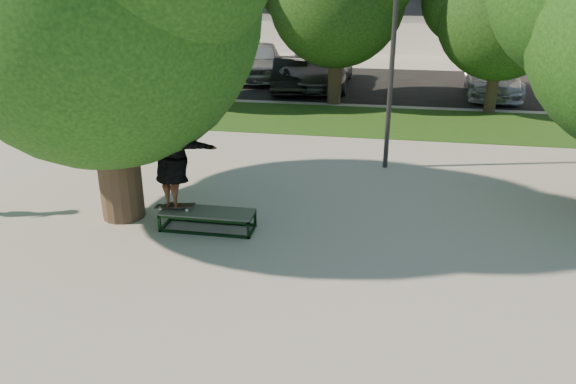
% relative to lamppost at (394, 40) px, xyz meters
% --- Properties ---
extents(ground, '(120.00, 120.00, 0.00)m').
position_rel_lamppost_xyz_m(ground, '(-1.00, -5.00, -3.15)').
color(ground, '#ADA89F').
rests_on(ground, ground).
extents(grass_strip, '(30.00, 4.00, 0.02)m').
position_rel_lamppost_xyz_m(grass_strip, '(0.00, 4.50, -3.14)').
color(grass_strip, '#1B4C15').
rests_on(grass_strip, ground).
extents(asphalt_strip, '(40.00, 8.00, 0.01)m').
position_rel_lamppost_xyz_m(asphalt_strip, '(-1.00, 11.00, -3.15)').
color(asphalt_strip, black).
rests_on(asphalt_strip, ground).
extents(bg_tree_right, '(5.04, 4.31, 5.43)m').
position_rel_lamppost_xyz_m(bg_tree_right, '(3.43, 6.57, 0.34)').
color(bg_tree_right, '#38281E').
rests_on(bg_tree_right, ground).
extents(lamppost, '(0.25, 0.15, 6.11)m').
position_rel_lamppost_xyz_m(lamppost, '(0.00, 0.00, 0.00)').
color(lamppost, '#2D2D30').
rests_on(lamppost, ground).
extents(grind_box, '(1.80, 0.60, 0.38)m').
position_rel_lamppost_xyz_m(grind_box, '(-3.33, -4.29, -2.96)').
color(grind_box, black).
rests_on(grind_box, ground).
extents(skater_rig, '(2.09, 0.90, 1.72)m').
position_rel_lamppost_xyz_m(skater_rig, '(-3.98, -4.29, -1.88)').
color(skater_rig, white).
rests_on(skater_rig, grind_box).
extents(car_silver_a, '(2.80, 5.11, 1.65)m').
position_rel_lamppost_xyz_m(car_silver_a, '(-5.79, 11.24, -2.33)').
color(car_silver_a, '#B4B4B9').
rests_on(car_silver_a, asphalt_strip).
extents(car_dark, '(1.84, 4.11, 1.31)m').
position_rel_lamppost_xyz_m(car_dark, '(-3.99, 9.01, -2.50)').
color(car_dark, black).
rests_on(car_dark, asphalt_strip).
extents(car_grey, '(2.69, 5.77, 1.60)m').
position_rel_lamppost_xyz_m(car_grey, '(-3.00, 9.97, -2.35)').
color(car_grey, slate).
rests_on(car_grey, asphalt_strip).
extents(car_silver_b, '(2.28, 5.04, 1.43)m').
position_rel_lamppost_xyz_m(car_silver_b, '(4.01, 9.62, -2.44)').
color(car_silver_b, silver).
rests_on(car_silver_b, asphalt_strip).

